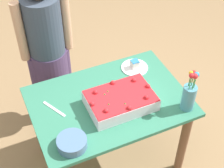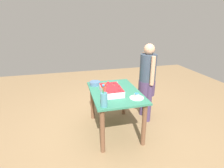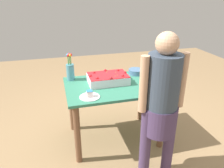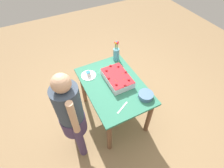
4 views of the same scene
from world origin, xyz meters
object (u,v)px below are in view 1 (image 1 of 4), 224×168
(serving_plate_with_slice, at_px, (135,66))
(flower_vase, at_px, (189,95))
(sheet_cake, at_px, (121,100))
(person_standing, at_px, (47,46))
(cake_knife, at_px, (54,109))
(fruit_bowl, at_px, (72,143))

(serving_plate_with_slice, distance_m, flower_vase, 0.57)
(flower_vase, bearing_deg, serving_plate_with_slice, -74.95)
(sheet_cake, height_order, person_standing, person_standing)
(cake_knife, distance_m, fruit_bowl, 0.36)
(serving_plate_with_slice, bearing_deg, cake_knife, 12.88)
(fruit_bowl, xyz_separation_m, person_standing, (-0.13, -0.98, 0.07))
(sheet_cake, bearing_deg, flower_vase, 153.81)
(flower_vase, height_order, fruit_bowl, flower_vase)
(cake_knife, relative_size, flower_vase, 0.64)
(serving_plate_with_slice, height_order, fruit_bowl, serving_plate_with_slice)
(person_standing, bearing_deg, sheet_cake, 21.74)
(cake_knife, xyz_separation_m, fruit_bowl, (-0.01, 0.36, 0.03))
(sheet_cake, relative_size, serving_plate_with_slice, 2.19)
(cake_knife, bearing_deg, flower_vase, -140.05)
(serving_plate_with_slice, xyz_separation_m, person_standing, (0.59, -0.45, 0.08))
(person_standing, bearing_deg, serving_plate_with_slice, 52.83)
(cake_knife, relative_size, person_standing, 0.15)
(sheet_cake, distance_m, serving_plate_with_slice, 0.44)
(serving_plate_with_slice, relative_size, person_standing, 0.15)
(person_standing, bearing_deg, flower_vase, 36.71)
(flower_vase, distance_m, person_standing, 1.24)
(sheet_cake, bearing_deg, person_standing, -68.26)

